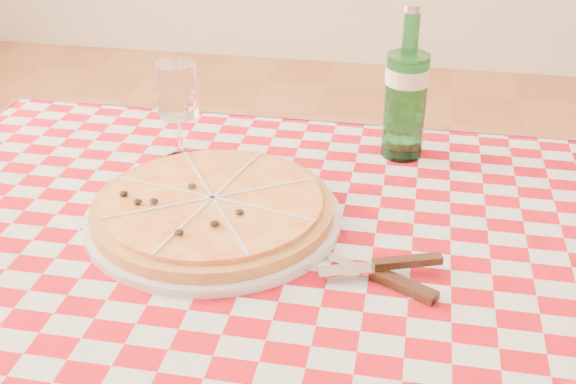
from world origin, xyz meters
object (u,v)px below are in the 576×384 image
Objects in this scene: dining_table at (294,311)px; water_bottle at (407,83)px; pizza_plate at (213,207)px; wine_glass at (178,113)px.

water_bottle is at bearing 69.35° from dining_table.
pizza_plate is at bearing 154.89° from dining_table.
wine_glass is at bearing 120.79° from pizza_plate.
wine_glass reaches higher than dining_table.
wine_glass reaches higher than pizza_plate.
pizza_plate is at bearing -133.17° from water_bottle.
pizza_plate is 1.43× the size of water_bottle.
dining_table is 0.42m from water_bottle.
dining_table is at bearing -45.46° from wine_glass.
water_bottle is (0.13, 0.33, 0.23)m from dining_table.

